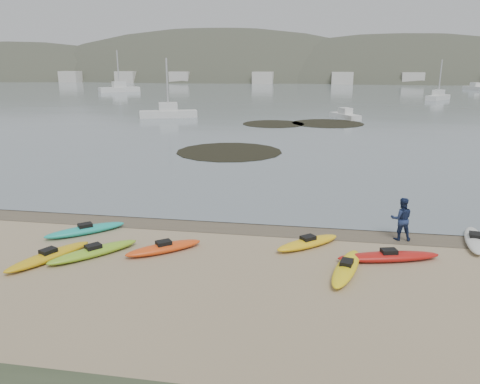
# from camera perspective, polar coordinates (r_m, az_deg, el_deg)

# --- Properties ---
(ground) EXTENTS (600.00, 600.00, 0.00)m
(ground) POSITION_cam_1_polar(r_m,az_deg,el_deg) (21.25, 0.00, -3.90)
(ground) COLOR tan
(ground) RESTS_ON ground
(wet_sand) EXTENTS (60.00, 60.00, 0.00)m
(wet_sand) POSITION_cam_1_polar(r_m,az_deg,el_deg) (20.97, -0.14, -4.16)
(wet_sand) COLOR brown
(wet_sand) RESTS_ON ground
(water) EXTENTS (1200.00, 1200.00, 0.00)m
(water) POSITION_cam_1_polar(r_m,az_deg,el_deg) (319.85, 9.41, 14.03)
(water) COLOR slate
(water) RESTS_ON ground
(kayaks) EXTENTS (21.90, 7.75, 0.34)m
(kayaks) POSITION_cam_1_polar(r_m,az_deg,el_deg) (18.15, -4.11, -6.85)
(kayaks) COLOR red
(kayaks) RESTS_ON ground
(person_east) EXTENTS (0.90, 0.71, 1.80)m
(person_east) POSITION_cam_1_polar(r_m,az_deg,el_deg) (20.22, 19.09, -3.12)
(person_east) COLOR navy
(person_east) RESTS_ON ground
(kelp_mats) EXTENTS (16.68, 28.65, 0.04)m
(kelp_mats) POSITION_cam_1_polar(r_m,az_deg,el_deg) (49.84, 5.29, 7.32)
(kelp_mats) COLOR black
(kelp_mats) RESTS_ON water
(moored_boats) EXTENTS (96.72, 82.84, 1.36)m
(moored_boats) POSITION_cam_1_polar(r_m,az_deg,el_deg) (101.75, 2.87, 11.82)
(moored_boats) COLOR silver
(moored_boats) RESTS_ON ground
(far_hills) EXTENTS (550.00, 135.00, 80.00)m
(far_hills) POSITION_cam_1_polar(r_m,az_deg,el_deg) (217.94, 19.41, 8.58)
(far_hills) COLOR #384235
(far_hills) RESTS_ON ground
(far_town) EXTENTS (199.00, 5.00, 4.00)m
(far_town) POSITION_cam_1_polar(r_m,az_deg,el_deg) (164.85, 10.95, 13.47)
(far_town) COLOR beige
(far_town) RESTS_ON ground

